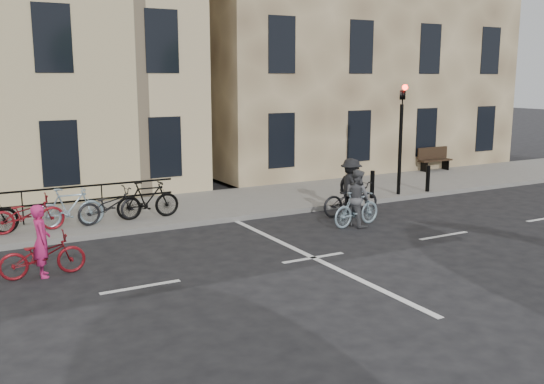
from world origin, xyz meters
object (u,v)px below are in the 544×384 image
cyclist_grey (357,203)px  cyclist_pink (42,252)px  traffic_light (401,126)px  cyclist_dark (351,193)px  bench (434,158)px

cyclist_grey → cyclist_pink: bearing=84.3°
traffic_light → cyclist_dark: bearing=-157.0°
cyclist_pink → cyclist_grey: size_ratio=1.02×
cyclist_grey → cyclist_dark: cyclist_dark is taller
bench → cyclist_grey: size_ratio=0.95×
cyclist_grey → bench: bearing=-63.2°
traffic_light → cyclist_dark: (-2.90, -1.23, -1.79)m
traffic_light → bench: bearing=35.2°
traffic_light → bench: 6.14m
traffic_light → cyclist_pink: traffic_light is taller
cyclist_pink → cyclist_grey: 8.21m
bench → cyclist_grey: (-8.34, -5.79, -0.03)m
cyclist_pink → cyclist_grey: (8.21, 0.33, 0.12)m
traffic_light → cyclist_pink: 12.22m
traffic_light → bench: traffic_light is taller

